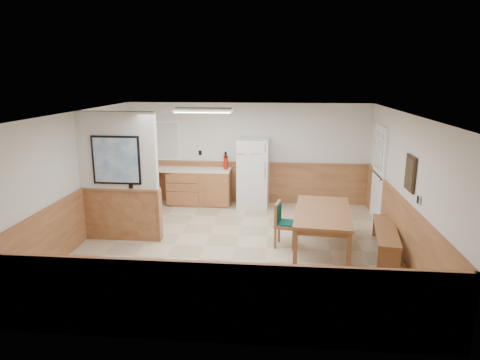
# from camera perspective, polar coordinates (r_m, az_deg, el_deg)

# --- Properties ---
(ground) EXTENTS (6.00, 6.00, 0.00)m
(ground) POSITION_cam_1_polar(r_m,az_deg,el_deg) (8.15, -0.60, -8.88)
(ground) COLOR #C5AF8D
(ground) RESTS_ON ground
(ceiling) EXTENTS (6.00, 6.00, 0.02)m
(ceiling) POSITION_cam_1_polar(r_m,az_deg,el_deg) (7.55, -0.65, 8.92)
(ceiling) COLOR silver
(ceiling) RESTS_ON back_wall
(back_wall) EXTENTS (6.00, 0.02, 2.50)m
(back_wall) POSITION_cam_1_polar(r_m,az_deg,el_deg) (10.68, 1.03, 3.55)
(back_wall) COLOR silver
(back_wall) RESTS_ON ground
(right_wall) EXTENTS (0.02, 6.00, 2.50)m
(right_wall) POSITION_cam_1_polar(r_m,az_deg,el_deg) (8.03, 21.19, -0.77)
(right_wall) COLOR silver
(right_wall) RESTS_ON ground
(left_wall) EXTENTS (0.02, 6.00, 2.50)m
(left_wall) POSITION_cam_1_polar(r_m,az_deg,el_deg) (8.59, -20.95, 0.15)
(left_wall) COLOR silver
(left_wall) RESTS_ON ground
(wainscot_back) EXTENTS (6.00, 0.04, 1.00)m
(wainscot_back) POSITION_cam_1_polar(r_m,az_deg,el_deg) (10.82, 1.00, -0.38)
(wainscot_back) COLOR #AE7545
(wainscot_back) RESTS_ON ground
(wainscot_right) EXTENTS (0.04, 6.00, 1.00)m
(wainscot_right) POSITION_cam_1_polar(r_m,az_deg,el_deg) (8.23, 20.61, -5.83)
(wainscot_right) COLOR #AE7545
(wainscot_right) RESTS_ON ground
(wainscot_left) EXTENTS (0.04, 6.00, 1.00)m
(wainscot_left) POSITION_cam_1_polar(r_m,az_deg,el_deg) (8.78, -20.42, -4.62)
(wainscot_left) COLOR #AE7545
(wainscot_left) RESTS_ON ground
(partition_wall) EXTENTS (1.50, 0.20, 2.50)m
(partition_wall) POSITION_cam_1_polar(r_m,az_deg,el_deg) (8.47, -15.81, 0.23)
(partition_wall) COLOR silver
(partition_wall) RESTS_ON ground
(kitchen_counter) EXTENTS (2.20, 0.61, 1.00)m
(kitchen_counter) POSITION_cam_1_polar(r_m,az_deg,el_deg) (10.70, -5.58, -0.82)
(kitchen_counter) COLOR #9E6038
(kitchen_counter) RESTS_ON ground
(exterior_door) EXTENTS (0.07, 1.02, 2.15)m
(exterior_door) POSITION_cam_1_polar(r_m,az_deg,el_deg) (9.86, 17.98, 0.85)
(exterior_door) COLOR white
(exterior_door) RESTS_ON ground
(kitchen_window) EXTENTS (0.80, 0.04, 1.00)m
(kitchen_window) POSITION_cam_1_polar(r_m,az_deg,el_deg) (10.96, -10.03, 5.20)
(kitchen_window) COLOR white
(kitchen_window) RESTS_ON back_wall
(wall_painting) EXTENTS (0.04, 0.50, 0.60)m
(wall_painting) POSITION_cam_1_polar(r_m,az_deg,el_deg) (7.67, 21.73, 0.84)
(wall_painting) COLOR #301F13
(wall_painting) RESTS_ON right_wall
(fluorescent_fixture) EXTENTS (1.20, 0.30, 0.09)m
(fluorescent_fixture) POSITION_cam_1_polar(r_m,az_deg,el_deg) (8.95, -4.95, 9.27)
(fluorescent_fixture) COLOR white
(fluorescent_fixture) RESTS_ON ceiling
(refrigerator) EXTENTS (0.76, 0.73, 1.67)m
(refrigerator) POSITION_cam_1_polar(r_m,az_deg,el_deg) (10.39, 1.79, 0.93)
(refrigerator) COLOR white
(refrigerator) RESTS_ON ground
(dining_table) EXTENTS (1.16, 2.04, 0.75)m
(dining_table) POSITION_cam_1_polar(r_m,az_deg,el_deg) (7.94, 10.96, -4.65)
(dining_table) COLOR brown
(dining_table) RESTS_ON ground
(dining_bench) EXTENTS (0.64, 1.77, 0.45)m
(dining_bench) POSITION_cam_1_polar(r_m,az_deg,el_deg) (8.21, 18.86, -6.88)
(dining_bench) COLOR brown
(dining_bench) RESTS_ON ground
(dining_chair) EXTENTS (0.61, 0.47, 0.85)m
(dining_chair) POSITION_cam_1_polar(r_m,az_deg,el_deg) (8.06, 5.63, -5.43)
(dining_chair) COLOR brown
(dining_chair) RESTS_ON ground
(fire_extinguisher) EXTENTS (0.13, 0.13, 0.43)m
(fire_extinguisher) POSITION_cam_1_polar(r_m,az_deg,el_deg) (10.48, -1.93, 2.47)
(fire_extinguisher) COLOR red
(fire_extinguisher) RESTS_ON kitchen_counter
(soap_bottle) EXTENTS (0.07, 0.07, 0.19)m
(soap_bottle) POSITION_cam_1_polar(r_m,az_deg,el_deg) (10.84, -11.34, 2.07)
(soap_bottle) COLOR #188729
(soap_bottle) RESTS_ON kitchen_counter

